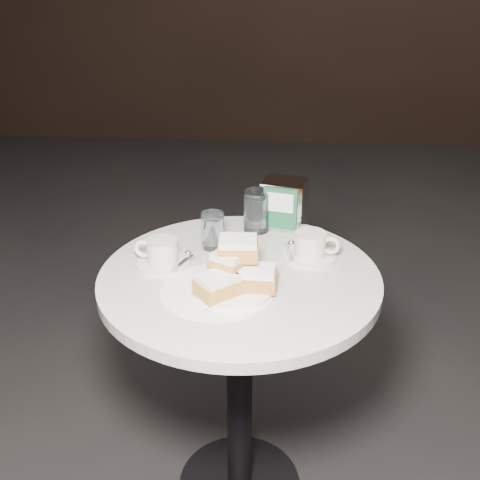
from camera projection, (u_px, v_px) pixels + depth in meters
name	position (u px, v px, depth m)	size (l,w,h in m)	color
cafe_table	(239.00, 340.00, 1.58)	(0.70, 0.70, 0.74)	black
sugar_spill	(217.00, 291.00, 1.42)	(0.27, 0.27, 0.00)	white
beignet_plate	(235.00, 273.00, 1.40)	(0.24, 0.24, 0.12)	white
coffee_cup_left	(162.00, 254.00, 1.52)	(0.16, 0.16, 0.07)	silver
coffee_cup_right	(311.00, 247.00, 1.55)	(0.15, 0.15, 0.07)	silver
water_glass_left	(213.00, 231.00, 1.60)	(0.07, 0.07, 0.10)	white
water_glass_right	(257.00, 211.00, 1.69)	(0.08, 0.08, 0.12)	silver
napkin_dispenser	(284.00, 204.00, 1.71)	(0.14, 0.12, 0.14)	silver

